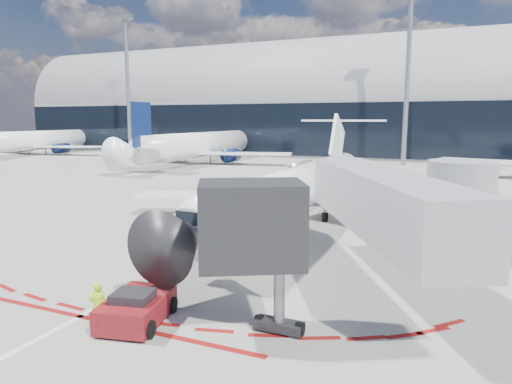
% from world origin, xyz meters
% --- Properties ---
extents(ground, '(260.00, 260.00, 0.00)m').
position_xyz_m(ground, '(0.00, 0.00, 0.00)').
color(ground, slate).
rests_on(ground, ground).
extents(apron_centerline, '(0.25, 40.00, 0.01)m').
position_xyz_m(apron_centerline, '(0.00, 2.00, 0.01)').
color(apron_centerline, silver).
rests_on(apron_centerline, ground).
extents(apron_stop_bar, '(14.00, 0.25, 0.01)m').
position_xyz_m(apron_stop_bar, '(0.00, -11.50, 0.01)').
color(apron_stop_bar, maroon).
rests_on(apron_stop_bar, ground).
extents(terminal_building, '(150.00, 24.15, 24.00)m').
position_xyz_m(terminal_building, '(0.00, 64.97, 8.52)').
color(terminal_building, gray).
rests_on(terminal_building, ground).
extents(jet_bridge, '(10.03, 15.20, 4.90)m').
position_xyz_m(jet_bridge, '(9.79, -3.01, 3.01)').
color(jet_bridge, gray).
rests_on(jet_bridge, ground).
extents(light_mast_west, '(0.70, 0.70, 25.00)m').
position_xyz_m(light_mast_west, '(-45.00, 48.00, 12.50)').
color(light_mast_west, gray).
rests_on(light_mast_west, ground).
extents(light_mast_centre, '(0.70, 0.70, 25.00)m').
position_xyz_m(light_mast_centre, '(5.00, 48.00, 12.50)').
color(light_mast_centre, gray).
rests_on(light_mast_centre, ground).
extents(regional_jet, '(23.52, 29.00, 7.26)m').
position_xyz_m(regional_jet, '(2.49, 5.02, 2.43)').
color(regional_jet, white).
rests_on(regional_jet, ground).
extents(pushback_tug, '(2.45, 4.65, 1.18)m').
position_xyz_m(pushback_tug, '(2.10, -11.09, 0.52)').
color(pushback_tug, '#570C13').
rests_on(pushback_tug, ground).
extents(ramp_worker, '(0.69, 0.67, 1.60)m').
position_xyz_m(ramp_worker, '(1.25, -11.96, 0.80)').
color(ramp_worker, '#B7E217').
rests_on(ramp_worker, ground).
extents(bg_airliner_0, '(32.93, 34.87, 10.65)m').
position_xyz_m(bg_airliner_0, '(-62.50, 42.91, 5.33)').
color(bg_airliner_0, white).
rests_on(bg_airliner_0, ground).
extents(bg_airliner_1, '(34.40, 36.42, 11.13)m').
position_xyz_m(bg_airliner_1, '(-24.57, 39.41, 5.56)').
color(bg_airliner_1, white).
rests_on(bg_airliner_1, ground).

